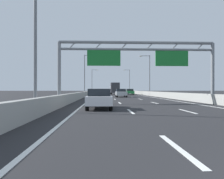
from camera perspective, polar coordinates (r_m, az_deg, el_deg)
name	(u,v)px	position (r m, az deg, el deg)	size (l,w,h in m)	color
ground_plane	(110,92)	(101.89, -0.46, -0.74)	(260.00, 260.00, 0.00)	#262628
lane_dash_left_0	(178,148)	(5.78, 16.11, -13.84)	(0.16, 3.00, 0.01)	white
lane_dash_left_1	(131,112)	(14.49, 4.64, -5.45)	(0.16, 3.00, 0.01)	white
lane_dash_left_2	(120,103)	(23.42, 1.91, -3.35)	(0.16, 3.00, 0.01)	white
lane_dash_left_3	(115,99)	(32.39, 0.69, -2.41)	(0.16, 3.00, 0.01)	white
lane_dash_left_4	(112,97)	(41.38, 0.00, -1.88)	(0.16, 3.00, 0.01)	white
lane_dash_left_5	(110,96)	(50.37, -0.44, -1.54)	(0.16, 3.00, 0.01)	white
lane_dash_left_6	(109,95)	(59.36, -0.75, -1.30)	(0.16, 3.00, 0.01)	white
lane_dash_left_7	(108,94)	(68.35, -0.98, -1.12)	(0.16, 3.00, 0.01)	white
lane_dash_left_8	(107,93)	(77.35, -1.15, -0.99)	(0.16, 3.00, 0.01)	white
lane_dash_left_9	(107,93)	(86.34, -1.29, -0.88)	(0.16, 3.00, 0.01)	white
lane_dash_left_10	(106,93)	(95.34, -1.40, -0.79)	(0.16, 3.00, 0.01)	white
lane_dash_left_11	(106,92)	(104.34, -1.50, -0.72)	(0.16, 3.00, 0.01)	white
lane_dash_left_12	(106,92)	(113.34, -1.57, -0.66)	(0.16, 3.00, 0.01)	white
lane_dash_left_13	(105,92)	(122.34, -1.64, -0.61)	(0.16, 3.00, 0.01)	white
lane_dash_left_14	(105,92)	(131.33, -1.70, -0.57)	(0.16, 3.00, 0.01)	white
lane_dash_left_15	(105,92)	(140.33, -1.75, -0.53)	(0.16, 3.00, 0.01)	white
lane_dash_left_16	(105,91)	(149.33, -1.79, -0.49)	(0.16, 3.00, 0.01)	white
lane_dash_left_17	(105,91)	(158.33, -1.83, -0.46)	(0.16, 3.00, 0.01)	white
lane_dash_right_1	(187,111)	(15.36, 18.14, -5.14)	(0.16, 3.00, 0.01)	white
lane_dash_right_2	(155,103)	(23.97, 10.53, -3.28)	(0.16, 3.00, 0.01)	white
lane_dash_right_3	(140,99)	(32.79, 6.99, -2.38)	(0.16, 3.00, 0.01)	white
lane_dash_right_4	(132,97)	(41.69, 4.95, -1.87)	(0.16, 3.00, 0.01)	white
lane_dash_right_5	(127,96)	(50.62, 3.63, -1.53)	(0.16, 3.00, 0.01)	white
lane_dash_right_6	(123,95)	(59.58, 2.71, -1.29)	(0.16, 3.00, 0.01)	white
lane_dash_right_7	(120,94)	(68.54, 2.03, -1.12)	(0.16, 3.00, 0.01)	white
lane_dash_right_8	(118,93)	(77.51, 1.51, -0.99)	(0.16, 3.00, 0.01)	white
lane_dash_right_9	(116,93)	(86.49, 1.09, -0.88)	(0.16, 3.00, 0.01)	white
lane_dash_right_10	(115,93)	(95.48, 0.76, -0.79)	(0.16, 3.00, 0.01)	white
lane_dash_right_11	(114,92)	(104.46, 0.48, -0.72)	(0.16, 3.00, 0.01)	white
lane_dash_right_12	(113,92)	(113.45, 0.24, -0.66)	(0.16, 3.00, 0.01)	white
lane_dash_right_13	(112,92)	(122.44, 0.04, -0.61)	(0.16, 3.00, 0.01)	white
lane_dash_right_14	(111,92)	(131.43, -0.13, -0.57)	(0.16, 3.00, 0.01)	white
lane_dash_right_15	(111,92)	(140.43, -0.28, -0.53)	(0.16, 3.00, 0.01)	white
lane_dash_right_16	(110,91)	(149.42, -0.41, -0.49)	(0.16, 3.00, 0.01)	white
lane_dash_right_17	(110,91)	(158.41, -0.53, -0.46)	(0.16, 3.00, 0.01)	white
edge_line_left	(98,93)	(89.84, -3.54, -0.84)	(0.16, 176.00, 0.01)	white
edge_line_right	(125,93)	(90.26, 3.14, -0.84)	(0.16, 176.00, 0.01)	white
barrier_left	(95,91)	(111.87, -4.17, -0.43)	(0.45, 220.00, 0.95)	#9E9E99
barrier_right	(124,91)	(112.31, 2.88, -0.43)	(0.45, 220.00, 0.95)	#9E9E99
sign_gantry	(137,56)	(24.02, 6.26, 8.23)	(16.21, 0.36, 6.36)	gray
streetlamp_left_near	(39,24)	(15.42, -17.57, 15.09)	(2.58, 0.28, 9.50)	slate
streetlamp_left_mid	(86,72)	(54.47, -6.57, 4.26)	(2.58, 0.28, 9.50)	slate
streetlamp_right_mid	(149,72)	(55.45, 9.05, 4.18)	(2.58, 0.28, 9.50)	slate
streetlamp_left_far	(93,80)	(94.16, -4.84, 2.48)	(2.58, 0.28, 9.50)	slate
streetlamp_right_far	(129,80)	(94.73, 4.23, 2.46)	(2.58, 0.28, 9.50)	slate
blue_car	(102,91)	(102.46, -2.54, -0.32)	(1.88, 4.40, 1.45)	#2347AD
green_car	(130,92)	(60.01, 4.41, -0.56)	(1.89, 4.55, 1.51)	#1E7A38
white_car	(99,98)	(16.68, -3.16, -2.20)	(1.75, 4.58, 1.43)	silver
silver_car	(121,93)	(41.75, 2.25, -0.83)	(1.84, 4.65, 1.49)	#A8ADB2
box_truck	(115,88)	(64.65, 0.69, 0.33)	(2.32, 7.79, 3.21)	silver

